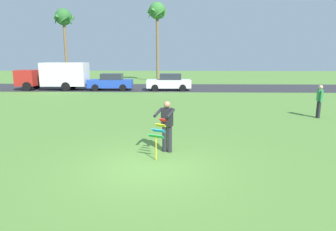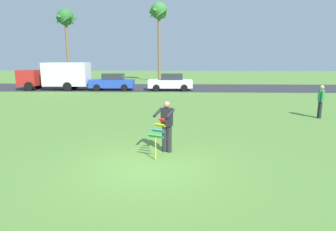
{
  "view_description": "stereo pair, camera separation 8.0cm",
  "coord_description": "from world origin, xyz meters",
  "px_view_note": "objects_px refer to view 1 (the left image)",
  "views": [
    {
      "loc": [
        0.81,
        -8.02,
        3.15
      ],
      "look_at": [
        0.5,
        2.37,
        1.05
      ],
      "focal_mm": 31.01,
      "sensor_mm": 36.0,
      "label": 1
    },
    {
      "loc": [
        0.89,
        -8.02,
        3.15
      ],
      "look_at": [
        0.5,
        2.37,
        1.05
      ],
      "focal_mm": 31.01,
      "sensor_mm": 36.0,
      "label": 2
    }
  ],
  "objects_px": {
    "kite_held": "(158,132)",
    "parked_car_white": "(169,82)",
    "palm_tree_right_near": "(157,15)",
    "parked_truck_red_cab": "(57,75)",
    "palm_tree_left_near": "(64,20)",
    "person_walker_near": "(319,100)",
    "parked_car_blue": "(111,82)",
    "person_kite_flyer": "(167,125)"
  },
  "relations": [
    {
      "from": "parked_truck_red_cab",
      "to": "parked_car_blue",
      "type": "bearing_deg",
      "value": 0.01
    },
    {
      "from": "parked_car_blue",
      "to": "person_walker_near",
      "type": "xyz_separation_m",
      "value": [
        13.82,
        -12.65,
        0.16
      ]
    },
    {
      "from": "kite_held",
      "to": "parked_car_blue",
      "type": "height_order",
      "value": "parked_car_blue"
    },
    {
      "from": "parked_truck_red_cab",
      "to": "kite_held",
      "type": "bearing_deg",
      "value": -60.08
    },
    {
      "from": "person_kite_flyer",
      "to": "palm_tree_right_near",
      "type": "relative_size",
      "value": 0.17
    },
    {
      "from": "palm_tree_right_near",
      "to": "person_walker_near",
      "type": "bearing_deg",
      "value": -66.47
    },
    {
      "from": "parked_car_white",
      "to": "person_walker_near",
      "type": "bearing_deg",
      "value": -57.07
    },
    {
      "from": "kite_held",
      "to": "person_walker_near",
      "type": "xyz_separation_m",
      "value": [
        8.03,
        6.52,
        0.08
      ]
    },
    {
      "from": "palm_tree_left_near",
      "to": "parked_car_blue",
      "type": "bearing_deg",
      "value": -51.76
    },
    {
      "from": "parked_truck_red_cab",
      "to": "palm_tree_left_near",
      "type": "xyz_separation_m",
      "value": [
        -2.82,
        10.23,
        6.32
      ]
    },
    {
      "from": "parked_truck_red_cab",
      "to": "person_walker_near",
      "type": "xyz_separation_m",
      "value": [
        19.07,
        -12.65,
        -0.48
      ]
    },
    {
      "from": "palm_tree_right_near",
      "to": "parked_truck_red_cab",
      "type": "bearing_deg",
      "value": -131.74
    },
    {
      "from": "palm_tree_left_near",
      "to": "person_walker_near",
      "type": "height_order",
      "value": "palm_tree_left_near"
    },
    {
      "from": "person_kite_flyer",
      "to": "palm_tree_left_near",
      "type": "height_order",
      "value": "palm_tree_left_near"
    },
    {
      "from": "person_kite_flyer",
      "to": "parked_truck_red_cab",
      "type": "relative_size",
      "value": 0.26
    },
    {
      "from": "person_kite_flyer",
      "to": "parked_car_blue",
      "type": "bearing_deg",
      "value": 108.06
    },
    {
      "from": "palm_tree_right_near",
      "to": "palm_tree_left_near",
      "type": "bearing_deg",
      "value": 179.91
    },
    {
      "from": "person_kite_flyer",
      "to": "kite_held",
      "type": "xyz_separation_m",
      "value": [
        -0.24,
        -0.66,
        -0.1
      ]
    },
    {
      "from": "palm_tree_right_near",
      "to": "person_walker_near",
      "type": "relative_size",
      "value": 5.72
    },
    {
      "from": "kite_held",
      "to": "palm_tree_right_near",
      "type": "distance_m",
      "value": 30.39
    },
    {
      "from": "parked_car_blue",
      "to": "palm_tree_left_near",
      "type": "xyz_separation_m",
      "value": [
        -8.06,
        10.23,
        6.95
      ]
    },
    {
      "from": "palm_tree_left_near",
      "to": "palm_tree_right_near",
      "type": "relative_size",
      "value": 0.93
    },
    {
      "from": "kite_held",
      "to": "palm_tree_left_near",
      "type": "distance_m",
      "value": 33.22
    },
    {
      "from": "palm_tree_left_near",
      "to": "kite_held",
      "type": "bearing_deg",
      "value": -64.77
    },
    {
      "from": "palm_tree_right_near",
      "to": "parked_car_white",
      "type": "bearing_deg",
      "value": -80.21
    },
    {
      "from": "palm_tree_left_near",
      "to": "person_walker_near",
      "type": "distance_m",
      "value": 32.38
    },
    {
      "from": "kite_held",
      "to": "parked_truck_red_cab",
      "type": "distance_m",
      "value": 22.12
    },
    {
      "from": "person_kite_flyer",
      "to": "parked_car_blue",
      "type": "distance_m",
      "value": 19.47
    },
    {
      "from": "palm_tree_left_near",
      "to": "person_kite_flyer",
      "type": "bearing_deg",
      "value": -63.87
    },
    {
      "from": "person_kite_flyer",
      "to": "person_walker_near",
      "type": "height_order",
      "value": "same"
    },
    {
      "from": "palm_tree_left_near",
      "to": "person_walker_near",
      "type": "bearing_deg",
      "value": -46.27
    },
    {
      "from": "person_walker_near",
      "to": "person_kite_flyer",
      "type": "bearing_deg",
      "value": -143.04
    },
    {
      "from": "kite_held",
      "to": "parked_truck_red_cab",
      "type": "relative_size",
      "value": 0.18
    },
    {
      "from": "person_kite_flyer",
      "to": "parked_car_white",
      "type": "height_order",
      "value": "person_kite_flyer"
    },
    {
      "from": "person_kite_flyer",
      "to": "kite_held",
      "type": "distance_m",
      "value": 0.71
    },
    {
      "from": "parked_car_blue",
      "to": "person_walker_near",
      "type": "bearing_deg",
      "value": -42.46
    },
    {
      "from": "parked_car_blue",
      "to": "palm_tree_left_near",
      "type": "bearing_deg",
      "value": 128.24
    },
    {
      "from": "kite_held",
      "to": "parked_car_white",
      "type": "distance_m",
      "value": 19.17
    },
    {
      "from": "parked_truck_red_cab",
      "to": "parked_car_white",
      "type": "bearing_deg",
      "value": 0.01
    },
    {
      "from": "palm_tree_left_near",
      "to": "person_walker_near",
      "type": "relative_size",
      "value": 5.32
    },
    {
      "from": "parked_truck_red_cab",
      "to": "palm_tree_right_near",
      "type": "height_order",
      "value": "palm_tree_right_near"
    },
    {
      "from": "parked_car_white",
      "to": "palm_tree_right_near",
      "type": "xyz_separation_m",
      "value": [
        -1.76,
        10.21,
        7.59
      ]
    }
  ]
}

